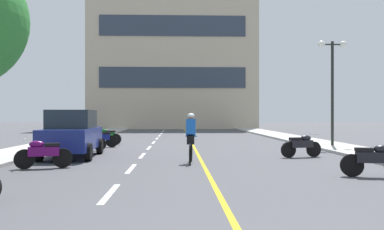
% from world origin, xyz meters
% --- Properties ---
extents(ground_plane, '(140.00, 140.00, 0.00)m').
position_xyz_m(ground_plane, '(0.00, 21.00, 0.00)').
color(ground_plane, '#47474C').
extents(curb_left, '(2.40, 72.00, 0.12)m').
position_xyz_m(curb_left, '(-7.20, 24.00, 0.06)').
color(curb_left, '#A8A8A3').
rests_on(curb_left, ground).
extents(curb_right, '(2.40, 72.00, 0.12)m').
position_xyz_m(curb_right, '(7.20, 24.00, 0.06)').
color(curb_right, '#A8A8A3').
rests_on(curb_right, ground).
extents(lane_dash_1, '(0.14, 2.20, 0.01)m').
position_xyz_m(lane_dash_1, '(-2.00, 6.00, 0.00)').
color(lane_dash_1, silver).
rests_on(lane_dash_1, ground).
extents(lane_dash_2, '(0.14, 2.20, 0.01)m').
position_xyz_m(lane_dash_2, '(-2.00, 10.00, 0.00)').
color(lane_dash_2, silver).
rests_on(lane_dash_2, ground).
extents(lane_dash_3, '(0.14, 2.20, 0.01)m').
position_xyz_m(lane_dash_3, '(-2.00, 14.00, 0.00)').
color(lane_dash_3, silver).
rests_on(lane_dash_3, ground).
extents(lane_dash_4, '(0.14, 2.20, 0.01)m').
position_xyz_m(lane_dash_4, '(-2.00, 18.00, 0.00)').
color(lane_dash_4, silver).
rests_on(lane_dash_4, ground).
extents(lane_dash_5, '(0.14, 2.20, 0.01)m').
position_xyz_m(lane_dash_5, '(-2.00, 22.00, 0.00)').
color(lane_dash_5, silver).
rests_on(lane_dash_5, ground).
extents(lane_dash_6, '(0.14, 2.20, 0.01)m').
position_xyz_m(lane_dash_6, '(-2.00, 26.00, 0.00)').
color(lane_dash_6, silver).
rests_on(lane_dash_6, ground).
extents(lane_dash_7, '(0.14, 2.20, 0.01)m').
position_xyz_m(lane_dash_7, '(-2.00, 30.00, 0.00)').
color(lane_dash_7, silver).
rests_on(lane_dash_7, ground).
extents(lane_dash_8, '(0.14, 2.20, 0.01)m').
position_xyz_m(lane_dash_8, '(-2.00, 34.00, 0.00)').
color(lane_dash_8, silver).
rests_on(lane_dash_8, ground).
extents(lane_dash_9, '(0.14, 2.20, 0.01)m').
position_xyz_m(lane_dash_9, '(-2.00, 38.00, 0.00)').
color(lane_dash_9, silver).
rests_on(lane_dash_9, ground).
extents(lane_dash_10, '(0.14, 2.20, 0.01)m').
position_xyz_m(lane_dash_10, '(-2.00, 42.00, 0.00)').
color(lane_dash_10, silver).
rests_on(lane_dash_10, ground).
extents(lane_dash_11, '(0.14, 2.20, 0.01)m').
position_xyz_m(lane_dash_11, '(-2.00, 46.00, 0.00)').
color(lane_dash_11, silver).
rests_on(lane_dash_11, ground).
extents(centre_line_yellow, '(0.12, 66.00, 0.01)m').
position_xyz_m(centre_line_yellow, '(0.25, 24.00, 0.00)').
color(centre_line_yellow, gold).
rests_on(centre_line_yellow, ground).
extents(office_building, '(20.01, 8.68, 19.83)m').
position_xyz_m(office_building, '(-1.12, 49.28, 9.91)').
color(office_building, '#BCAD93').
rests_on(office_building, ground).
extents(street_lamp_mid, '(1.46, 0.36, 5.21)m').
position_xyz_m(street_lamp_mid, '(7.14, 17.75, 3.93)').
color(street_lamp_mid, black).
rests_on(street_lamp_mid, curb_right).
extents(parked_car_near, '(2.06, 4.27, 1.82)m').
position_xyz_m(parked_car_near, '(-4.63, 13.40, 0.92)').
color(parked_car_near, black).
rests_on(parked_car_near, ground).
extents(motorcycle_2, '(1.68, 0.65, 0.92)m').
position_xyz_m(motorcycle_2, '(4.56, 8.00, 0.47)').
color(motorcycle_2, black).
rests_on(motorcycle_2, ground).
extents(motorcycle_3, '(1.67, 0.71, 0.92)m').
position_xyz_m(motorcycle_3, '(-4.67, 10.11, 0.47)').
color(motorcycle_3, black).
rests_on(motorcycle_3, ground).
extents(motorcycle_4, '(1.67, 0.69, 0.92)m').
position_xyz_m(motorcycle_4, '(4.17, 13.10, 0.47)').
color(motorcycle_4, black).
rests_on(motorcycle_4, ground).
extents(motorcycle_5, '(1.67, 0.69, 0.92)m').
position_xyz_m(motorcycle_5, '(-4.69, 16.28, 0.47)').
color(motorcycle_5, black).
rests_on(motorcycle_5, ground).
extents(motorcycle_6, '(1.70, 0.60, 0.92)m').
position_xyz_m(motorcycle_6, '(-4.45, 18.27, 0.47)').
color(motorcycle_6, black).
rests_on(motorcycle_6, ground).
extents(motorcycle_7, '(1.65, 0.76, 0.92)m').
position_xyz_m(motorcycle_7, '(-4.51, 20.47, 0.47)').
color(motorcycle_7, black).
rests_on(motorcycle_7, ground).
extents(cyclist_rider, '(0.42, 1.77, 1.71)m').
position_xyz_m(cyclist_rider, '(-0.14, 11.38, 0.89)').
color(cyclist_rider, black).
rests_on(cyclist_rider, ground).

